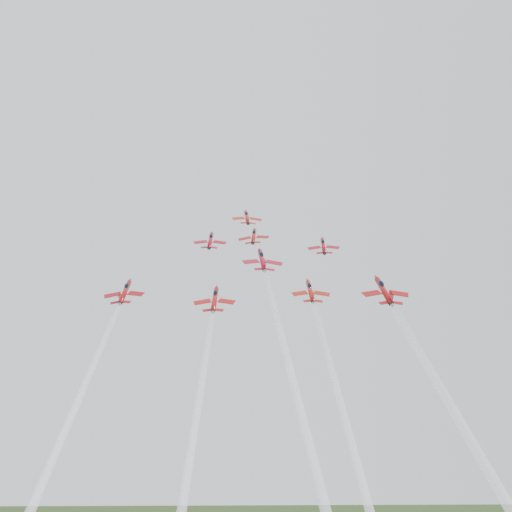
{
  "coord_description": "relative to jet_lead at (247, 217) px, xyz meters",
  "views": [
    {
      "loc": [
        -1.73,
        -137.16,
        124.18
      ],
      "look_at": [
        0.0,
        2.0,
        143.25
      ],
      "focal_mm": 40.0,
      "sensor_mm": 36.0,
      "label": 1
    }
  ],
  "objects": [
    {
      "name": "jet_lead",
      "position": [
        0.0,
        0.0,
        0.0
      ],
      "size": [
        8.92,
        11.26,
        7.71
      ],
      "rotation": [
        0.57,
        0.02,
        0.11
      ],
      "color": "#B21E11"
    },
    {
      "name": "jet_row2_left",
      "position": [
        -9.57,
        -14.24,
        -9.23
      ],
      "size": [
        8.8,
        11.11,
        7.61
      ],
      "rotation": [
        0.57,
        0.02,
        -0.01
      ],
      "color": "#A20F1A"
    },
    {
      "name": "jet_row2_right",
      "position": [
        19.92,
        -17.05,
        -11.05
      ],
      "size": [
        8.42,
        10.63,
        7.28
      ],
      "rotation": [
        0.57,
        -0.02,
        -0.08
      ],
      "color": "#A40F1A"
    },
    {
      "name": "jet_rear_right",
      "position": [
        14.19,
        -72.51,
        -47.04
      ],
      "size": [
        8.57,
        78.79,
        51.59
      ],
      "rotation": [
        0.57,
        0.01,
        0.04
      ],
      "color": "#AF1B10"
    },
    {
      "name": "jet_rear_farleft",
      "position": [
        -26.5,
        -74.53,
        -48.35
      ],
      "size": [
        8.99,
        82.61,
        54.09
      ],
      "rotation": [
        0.57,
        -0.06,
        -0.05
      ],
      "color": "maroon"
    },
    {
      "name": "jet_row2_center",
      "position": [
        1.91,
        -11.75,
        -7.62
      ],
      "size": [
        8.48,
        10.71,
        7.33
      ],
      "rotation": [
        0.57,
        -0.07,
        -0.12
      ],
      "color": "#9E160F"
    },
    {
      "name": "jet_rear_farright",
      "position": [
        30.49,
        -80.57,
        -52.26
      ],
      "size": [
        10.61,
        97.54,
        63.86
      ],
      "rotation": [
        0.57,
        0.0,
        0.08
      ],
      "color": "#A10F0F"
    },
    {
      "name": "jet_center",
      "position": [
        3.88,
        -65.33,
        -42.39
      ],
      "size": [
        10.1,
        92.83,
        60.78
      ],
      "rotation": [
        0.57,
        0.03,
        0.13
      ],
      "color": "#AC1022"
    },
    {
      "name": "jet_rear_left",
      "position": [
        -6.69,
        -77.48,
        -50.26
      ],
      "size": [
        9.05,
        83.22,
        54.49
      ],
      "rotation": [
        0.57,
        -0.02,
        -0.04
      ],
      "color": "#B11410"
    }
  ]
}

